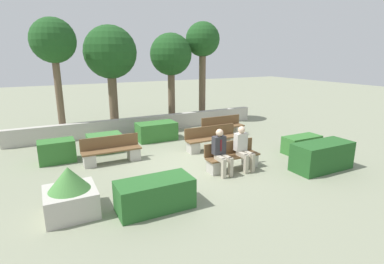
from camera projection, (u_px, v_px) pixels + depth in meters
The scene contains 19 objects.
ground_plane at pixel (192, 163), 9.76m from camera, with size 60.00×60.00×0.00m, color gray.
perimeter_wall at pixel (146, 124), 13.68m from camera, with size 11.37×0.30×0.69m.
bench_front at pixel (232, 159), 9.18m from camera, with size 1.75×0.48×0.85m.
bench_left_side at pixel (212, 140), 11.13m from camera, with size 2.12×0.48×0.85m.
bench_right_side at pixel (112, 153), 9.75m from camera, with size 1.89×0.48×0.85m.
bench_back at pixel (223, 129), 12.89m from camera, with size 1.91×0.49×0.85m.
person_seated_man at pixel (221, 150), 8.73m from camera, with size 0.38×0.63×1.34m.
person_seated_woman at pixel (243, 146), 9.08m from camera, with size 0.38×0.63×1.33m.
hedge_block_near_left at pixel (302, 144), 10.74m from camera, with size 1.40×0.64×0.61m.
hedge_block_near_right at pixel (156, 131), 12.34m from camera, with size 1.59×0.88×0.73m.
hedge_block_mid_left at pixel (57, 151), 9.79m from camera, with size 1.12×0.71×0.73m.
hedge_block_mid_right at pixel (105, 143), 10.88m from camera, with size 1.19×0.84×0.64m.
hedge_block_far_left at pixel (155, 194), 6.79m from camera, with size 1.72×0.80×0.70m.
hedge_block_far_right at pixel (322, 156), 9.13m from camera, with size 1.92×0.82×0.85m.
planter_corner_left at pixel (70, 193), 6.53m from camera, with size 1.08×1.08×1.10m.
tree_leftmost at pixel (53, 43), 11.54m from camera, with size 1.73×1.73×4.83m.
tree_center_left at pixel (110, 54), 13.18m from camera, with size 2.32×2.32×4.70m.
tree_center_right at pixel (171, 56), 14.55m from camera, with size 2.03×2.03×4.46m.
tree_rightmost at pixel (203, 43), 15.11m from camera, with size 1.72×1.72×5.04m.
Camera 1 is at (-4.21, -8.18, 3.43)m, focal length 28.00 mm.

